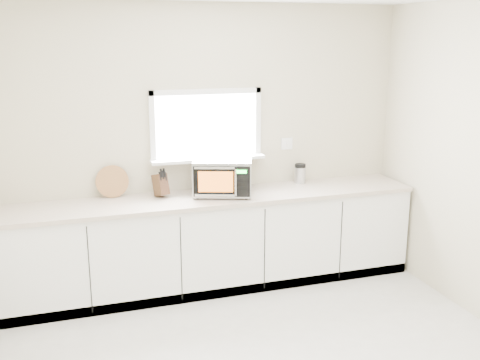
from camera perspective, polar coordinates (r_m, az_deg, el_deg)
name	(u,v)px	position (r m, az deg, el deg)	size (l,w,h in m)	color
back_wall	(206,144)	(5.51, -3.46, 3.67)	(4.00, 0.17, 2.70)	#C1B899
cabinets	(215,243)	(5.48, -2.54, -6.42)	(3.92, 0.60, 0.88)	white
countertop	(215,198)	(5.32, -2.56, -1.81)	(3.92, 0.64, 0.04)	beige
microwave	(223,176)	(5.31, -1.75, 0.42)	(0.64, 0.57, 0.35)	black
knife_block	(161,184)	(5.30, -8.06, -0.43)	(0.15, 0.21, 0.28)	#452D18
cutting_board	(112,181)	(5.36, -12.85, -0.14)	(0.30, 0.30, 0.02)	#9F743D
coffee_grinder	(300,173)	(5.80, 6.12, 0.68)	(0.14, 0.14, 0.20)	#AAACB1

